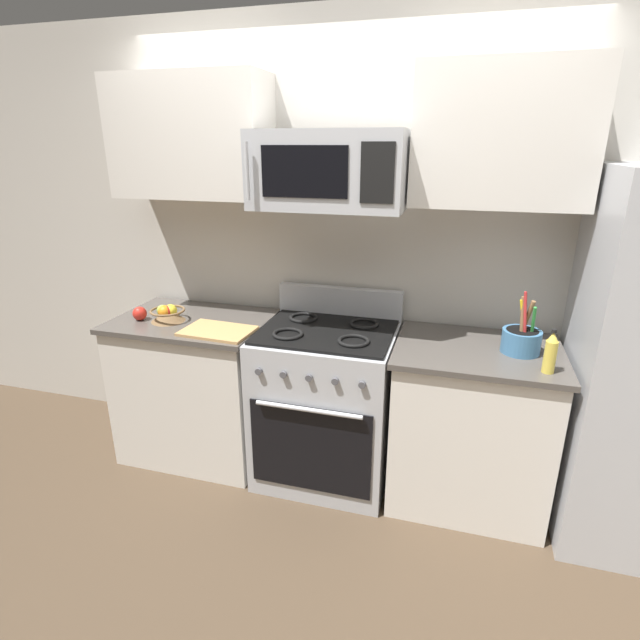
{
  "coord_description": "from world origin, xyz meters",
  "views": [
    {
      "loc": [
        0.68,
        -1.83,
        1.91
      ],
      "look_at": [
        -0.0,
        0.53,
        1.03
      ],
      "focal_mm": 27.82,
      "sensor_mm": 36.0,
      "label": 1
    }
  ],
  "objects": [
    {
      "name": "wall_back",
      "position": [
        0.0,
        1.06,
        1.3
      ],
      "size": [
        8.0,
        0.1,
        2.6
      ],
      "primitive_type": "cube",
      "color": "beige",
      "rests_on": "ground"
    },
    {
      "name": "microwave",
      "position": [
        -0.0,
        0.69,
        1.78
      ],
      "size": [
        0.78,
        0.44,
        0.39
      ],
      "color": "#B2B5BA"
    },
    {
      "name": "utensil_crock",
      "position": [
        1.01,
        0.66,
        0.98
      ],
      "size": [
        0.19,
        0.19,
        0.33
      ],
      "color": "teal",
      "rests_on": "counter_right"
    },
    {
      "name": "ground_plane",
      "position": [
        0.0,
        0.0,
        0.0
      ],
      "size": [
        16.0,
        16.0,
        0.0
      ],
      "primitive_type": "plane",
      "color": "#473828"
    },
    {
      "name": "upper_cabinets_left",
      "position": [
        -0.85,
        0.84,
        1.94
      ],
      "size": [
        0.91,
        0.34,
        0.66
      ],
      "color": "silver"
    },
    {
      "name": "bottle_oil",
      "position": [
        1.11,
        0.45,
        1.01
      ],
      "size": [
        0.06,
        0.06,
        0.21
      ],
      "color": "gold",
      "rests_on": "counter_right"
    },
    {
      "name": "counter_left",
      "position": [
        -0.85,
        0.66,
        0.46
      ],
      "size": [
        0.92,
        0.66,
        0.91
      ],
      "color": "silver",
      "rests_on": "ground"
    },
    {
      "name": "counter_right",
      "position": [
        0.81,
        0.66,
        0.46
      ],
      "size": [
        0.85,
        0.66,
        0.91
      ],
      "color": "silver",
      "rests_on": "ground"
    },
    {
      "name": "upper_cabinets_right",
      "position": [
        0.82,
        0.84,
        1.94
      ],
      "size": [
        0.84,
        0.34,
        0.66
      ],
      "color": "silver"
    },
    {
      "name": "range_oven",
      "position": [
        -0.0,
        0.66,
        0.47
      ],
      "size": [
        0.76,
        0.7,
        1.09
      ],
      "color": "#B2B5BA",
      "rests_on": "ground"
    },
    {
      "name": "cutting_board",
      "position": [
        -0.59,
        0.49,
        0.92
      ],
      "size": [
        0.4,
        0.28,
        0.02
      ],
      "primitive_type": "cube",
      "rotation": [
        0.0,
        0.0,
        -0.06
      ],
      "color": "tan",
      "rests_on": "counter_left"
    },
    {
      "name": "fruit_basket",
      "position": [
        -0.96,
        0.59,
        0.96
      ],
      "size": [
        0.21,
        0.21,
        0.1
      ],
      "color": "brown",
      "rests_on": "counter_left"
    },
    {
      "name": "apple_loose",
      "position": [
        -1.13,
        0.55,
        0.95
      ],
      "size": [
        0.08,
        0.08,
        0.08
      ],
      "primitive_type": "sphere",
      "color": "red",
      "rests_on": "counter_left"
    }
  ]
}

